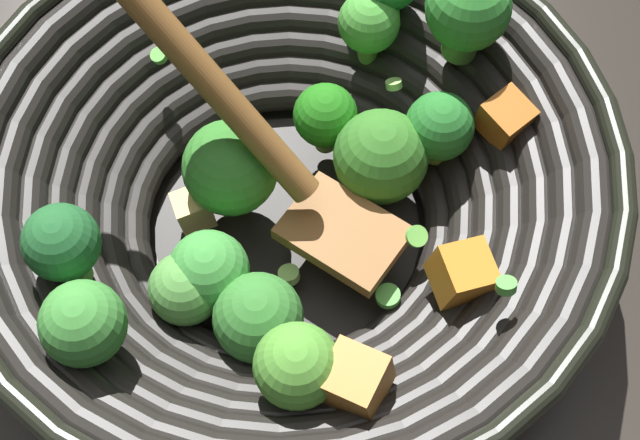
# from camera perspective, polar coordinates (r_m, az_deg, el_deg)

# --- Properties ---
(ground_plane) EXTENTS (4.00, 4.00, 0.00)m
(ground_plane) POSITION_cam_1_polar(r_m,az_deg,el_deg) (0.61, -1.94, -0.91)
(ground_plane) COLOR #28231E
(wok) EXTENTS (0.43, 0.40, 0.24)m
(wok) POSITION_cam_1_polar(r_m,az_deg,el_deg) (0.56, -2.08, 2.10)
(wok) COLOR black
(wok) RESTS_ON ground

